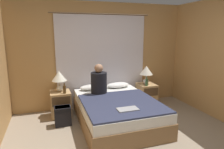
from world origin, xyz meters
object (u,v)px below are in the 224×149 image
at_px(beer_bottle_on_right_stand, 147,82).
at_px(lamp_left, 59,77).
at_px(pillow_right, 118,85).
at_px(pillow_left, 92,87).
at_px(nightstand_right, 147,95).
at_px(bed, 117,111).
at_px(laptop_on_bed, 128,109).
at_px(person_left_in_bed, 99,82).
at_px(lamp_right, 146,71).
at_px(backpack_on_floor, 63,115).
at_px(beer_bottle_on_left_stand, 64,89).
at_px(nightstand_left, 61,104).

bearing_deg(beer_bottle_on_right_stand, lamp_left, 174.41).
bearing_deg(pillow_right, pillow_left, 180.00).
relative_size(nightstand_right, pillow_right, 0.98).
xyz_separation_m(bed, pillow_left, (-0.32, 0.83, 0.31)).
bearing_deg(pillow_left, laptop_on_bed, -78.41).
xyz_separation_m(bed, beer_bottle_on_right_stand, (0.96, 0.57, 0.39)).
bearing_deg(pillow_right, bed, -111.27).
distance_m(person_left_in_bed, laptop_on_bed, 1.15).
bearing_deg(lamp_left, lamp_right, 0.00).
height_order(beer_bottle_on_right_stand, backpack_on_floor, beer_bottle_on_right_stand).
relative_size(bed, lamp_right, 4.51).
bearing_deg(beer_bottle_on_left_stand, pillow_left, 21.62).
bearing_deg(nightstand_left, bed, -34.10).
height_order(nightstand_right, beer_bottle_on_right_stand, beer_bottle_on_right_stand).
bearing_deg(lamp_right, person_left_in_bed, -167.39).
bearing_deg(laptop_on_bed, backpack_on_floor, 140.27).
relative_size(pillow_left, beer_bottle_on_right_stand, 2.49).
height_order(nightstand_left, laptop_on_bed, nightstand_left).
relative_size(bed, person_left_in_bed, 3.07).
bearing_deg(lamp_right, beer_bottle_on_left_stand, -174.42).
distance_m(nightstand_left, backpack_on_floor, 0.49).
bearing_deg(person_left_in_bed, laptop_on_bed, -79.01).
relative_size(pillow_left, pillow_right, 1.00).
xyz_separation_m(bed, lamp_left, (-1.05, 0.77, 0.61)).
bearing_deg(nightstand_right, backpack_on_floor, -167.00).
relative_size(pillow_right, backpack_on_floor, 1.44).
height_order(beer_bottle_on_left_stand, beer_bottle_on_right_stand, same).
distance_m(lamp_left, pillow_right, 1.40).
distance_m(nightstand_left, lamp_right, 2.17).
bearing_deg(lamp_right, beer_bottle_on_right_stand, -113.63).
xyz_separation_m(lamp_right, laptop_on_bed, (-1.07, -1.39, -0.32)).
xyz_separation_m(nightstand_left, pillow_right, (1.37, 0.12, 0.28)).
distance_m(lamp_left, lamp_right, 2.09).
height_order(nightstand_left, pillow_left, pillow_left).
distance_m(nightstand_right, pillow_left, 1.40).
distance_m(beer_bottle_on_right_stand, backpack_on_floor, 2.08).
xyz_separation_m(pillow_left, laptop_on_bed, (0.30, -1.45, -0.02)).
relative_size(nightstand_right, pillow_left, 0.98).
bearing_deg(beer_bottle_on_right_stand, lamp_right, 66.37).
bearing_deg(backpack_on_floor, person_left_in_bed, 17.59).
xyz_separation_m(bed, lamp_right, (1.05, 0.77, 0.61)).
xyz_separation_m(nightstand_right, lamp_left, (-2.09, 0.06, 0.58)).
bearing_deg(nightstand_left, beer_bottle_on_left_stand, -58.31).
bearing_deg(beer_bottle_on_left_stand, person_left_in_bed, -7.19).
bearing_deg(nightstand_left, lamp_right, 1.65).
relative_size(lamp_right, pillow_left, 0.80).
distance_m(nightstand_right, beer_bottle_on_right_stand, 0.39).
distance_m(nightstand_right, beer_bottle_on_left_stand, 2.05).
relative_size(nightstand_right, lamp_right, 1.22).
relative_size(bed, beer_bottle_on_left_stand, 9.00).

